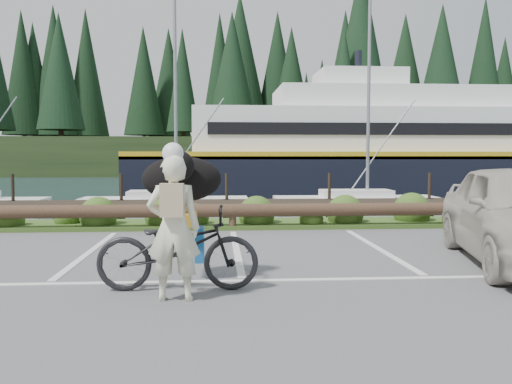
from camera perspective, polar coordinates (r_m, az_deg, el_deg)
ground at (r=7.88m, az=-1.56°, el=-8.68°), size 72.00×72.00×0.00m
harbor_backdrop at (r=86.17m, az=-3.53°, el=2.84°), size 170.00×160.00×30.00m
vegetation_strip at (r=13.10m, az=-2.55°, el=-3.37°), size 34.00×1.60×0.10m
log_rail at (r=12.41m, az=-2.47°, el=-4.02°), size 32.00×0.30×0.60m
bicycle at (r=6.97m, az=-8.24°, el=-5.90°), size 2.06×0.75×1.07m
cyclist at (r=6.45m, az=-8.67°, el=-3.79°), size 0.64×0.43×1.72m
dog at (r=7.53m, az=-7.83°, el=1.36°), size 0.56×1.10×0.63m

